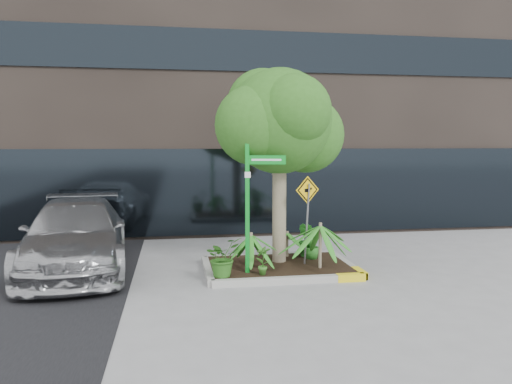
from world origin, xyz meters
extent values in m
plane|color=gray|center=(0.00, 0.00, 0.00)|extent=(80.00, 80.00, 0.00)
cube|color=#2D2621|center=(0.50, 8.50, 7.50)|extent=(18.00, 8.00, 15.00)
cube|color=#9E9E99|center=(0.20, 1.40, 0.07)|extent=(3.20, 0.15, 0.15)
cube|color=#9E9E99|center=(0.20, -0.80, 0.07)|extent=(3.20, 0.15, 0.15)
cube|color=#9E9E99|center=(-1.40, 0.30, 0.07)|extent=(0.15, 2.20, 0.15)
cube|color=#9E9E99|center=(1.80, 0.30, 0.07)|extent=(0.15, 2.20, 0.15)
cube|color=yellow|center=(1.50, -0.80, 0.07)|extent=(0.60, 0.17, 0.15)
cube|color=black|center=(0.20, 0.30, 0.12)|extent=(3.05, 2.05, 0.06)
cylinder|color=gray|center=(0.27, 0.58, 1.48)|extent=(0.32, 0.32, 2.96)
cylinder|color=gray|center=(0.37, 0.58, 2.57)|extent=(0.56, 0.16, 0.96)
sphere|color=#2B601B|center=(0.27, 0.58, 3.36)|extent=(2.37, 2.37, 2.37)
sphere|color=#2B601B|center=(0.96, 0.88, 3.06)|extent=(1.78, 1.78, 1.78)
sphere|color=#2B601B|center=(-0.33, 0.38, 3.26)|extent=(1.78, 1.78, 1.78)
sphere|color=#2B601B|center=(0.46, -0.01, 3.55)|extent=(1.58, 1.58, 1.58)
sphere|color=#2B601B|center=(-0.03, 1.08, 3.75)|extent=(1.68, 1.68, 1.68)
cylinder|color=gray|center=(1.02, -0.17, 0.65)|extent=(0.07, 0.07, 1.00)
cylinder|color=gray|center=(-0.45, 0.17, 0.53)|extent=(0.07, 0.07, 0.76)
cylinder|color=gray|center=(0.56, 1.02, 0.46)|extent=(0.07, 0.07, 0.61)
imported|color=#A5A5A9|center=(-4.32, 1.22, 0.78)|extent=(2.69, 5.55, 1.56)
imported|color=#285E1A|center=(-1.15, -0.53, 0.55)|extent=(1.01, 1.01, 0.80)
imported|color=#277021|center=(1.08, 0.71, 0.49)|extent=(0.54, 0.54, 0.68)
imported|color=#357223|center=(-0.31, -0.55, 0.46)|extent=(0.40, 0.40, 0.62)
imported|color=#20661D|center=(1.02, 0.92, 0.56)|extent=(0.58, 0.58, 0.83)
cube|color=#0D9726|center=(-0.60, -0.30, 1.44)|extent=(0.10, 0.10, 2.88)
cube|color=#0D9726|center=(-0.22, -0.40, 2.52)|extent=(0.78, 0.24, 0.19)
cube|color=#0D9726|center=(-0.50, 0.08, 2.73)|extent=(0.24, 0.78, 0.19)
cube|color=white|center=(-0.22, -0.42, 2.52)|extent=(0.60, 0.17, 0.04)
cube|color=white|center=(-0.51, 0.08, 2.73)|extent=(0.17, 0.60, 0.04)
cube|color=white|center=(-0.60, -0.35, 2.21)|extent=(0.12, 0.04, 0.12)
cylinder|color=slate|center=(0.81, 0.16, 1.06)|extent=(0.10, 0.19, 1.83)
cube|color=yellow|center=(0.81, 0.14, 1.83)|extent=(0.58, 0.23, 0.61)
cube|color=black|center=(0.81, 0.13, 1.83)|extent=(0.51, 0.19, 0.54)
cube|color=yellow|center=(0.81, 0.13, 1.83)|extent=(0.44, 0.16, 0.46)
cube|color=black|center=(0.80, 0.13, 1.82)|extent=(0.14, 0.05, 0.08)
camera|label=1|loc=(-2.10, -10.49, 2.85)|focal=35.00mm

